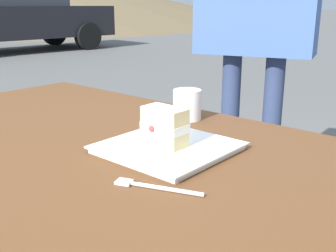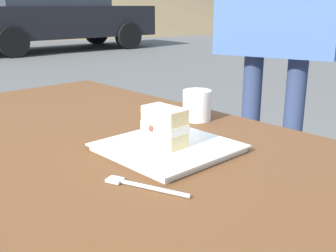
% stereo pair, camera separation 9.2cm
% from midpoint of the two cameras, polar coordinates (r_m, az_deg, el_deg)
% --- Properties ---
extents(patio_table, '(1.48, 0.83, 0.71)m').
position_cam_midpoint_polar(patio_table, '(1.06, -5.84, -6.76)').
color(patio_table, brown).
rests_on(patio_table, ground).
extents(dessert_plate, '(0.27, 0.27, 0.02)m').
position_cam_midpoint_polar(dessert_plate, '(0.93, 2.82, -3.09)').
color(dessert_plate, white).
rests_on(dessert_plate, patio_table).
extents(cake_slice, '(0.10, 0.07, 0.09)m').
position_cam_midpoint_polar(cake_slice, '(0.92, 2.37, -0.09)').
color(cake_slice, '#EAD18C').
rests_on(cake_slice, dessert_plate).
extents(dessert_fork, '(0.16, 0.07, 0.01)m').
position_cam_midpoint_polar(dessert_fork, '(0.75, -0.24, -8.40)').
color(dessert_fork, silver).
rests_on(dessert_fork, patio_table).
extents(coffee_cup, '(0.08, 0.08, 0.09)m').
position_cam_midpoint_polar(coffee_cup, '(1.18, 6.28, 2.93)').
color(coffee_cup, white).
rests_on(coffee_cup, patio_table).
extents(parked_car_near, '(2.09, 4.35, 1.56)m').
position_cam_midpoint_polar(parked_car_near, '(9.95, -15.00, 14.83)').
color(parked_car_near, black).
rests_on(parked_car_near, ground).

